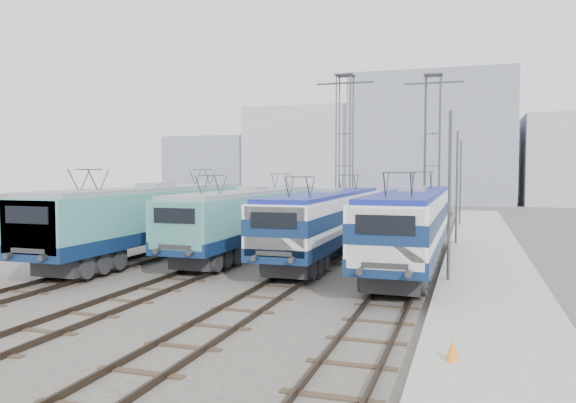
# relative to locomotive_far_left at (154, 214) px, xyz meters

# --- Properties ---
(ground) EXTENTS (160.00, 160.00, 0.00)m
(ground) POSITION_rel_locomotive_far_left_xyz_m (6.75, -5.30, -2.30)
(ground) COLOR #514C47
(platform) EXTENTS (4.00, 70.00, 0.30)m
(platform) POSITION_rel_locomotive_far_left_xyz_m (16.95, 2.70, -2.15)
(platform) COLOR #9E9E99
(platform) RESTS_ON ground
(locomotive_far_left) EXTENTS (2.93, 18.51, 3.48)m
(locomotive_far_left) POSITION_rel_locomotive_far_left_xyz_m (0.00, 0.00, 0.00)
(locomotive_far_left) COLOR #0E2249
(locomotive_far_left) RESTS_ON ground
(locomotive_center_left) EXTENTS (2.76, 17.40, 3.28)m
(locomotive_center_left) POSITION_rel_locomotive_far_left_xyz_m (4.50, 2.74, -0.13)
(locomotive_center_left) COLOR #0E2249
(locomotive_center_left) RESTS_ON ground
(locomotive_center_right) EXTENTS (2.72, 17.17, 3.23)m
(locomotive_center_right) POSITION_rel_locomotive_far_left_xyz_m (9.00, 2.28, -0.10)
(locomotive_center_right) COLOR #0E2249
(locomotive_center_right) RESTS_ON ground
(locomotive_far_right) EXTENTS (2.85, 17.99, 3.38)m
(locomotive_far_right) POSITION_rel_locomotive_far_left_xyz_m (13.50, 0.91, -0.00)
(locomotive_far_right) COLOR #0E2249
(locomotive_far_right) RESTS_ON ground
(catenary_tower_west) EXTENTS (4.50, 1.20, 12.00)m
(catenary_tower_west) POSITION_rel_locomotive_far_left_xyz_m (6.75, 16.70, 4.34)
(catenary_tower_west) COLOR #3F4247
(catenary_tower_west) RESTS_ON ground
(catenary_tower_east) EXTENTS (4.50, 1.20, 12.00)m
(catenary_tower_east) POSITION_rel_locomotive_far_left_xyz_m (13.25, 18.70, 4.34)
(catenary_tower_east) COLOR #3F4247
(catenary_tower_east) RESTS_ON ground
(mast_front) EXTENTS (0.12, 0.12, 7.00)m
(mast_front) POSITION_rel_locomotive_far_left_xyz_m (15.35, -3.30, 1.20)
(mast_front) COLOR #3F4247
(mast_front) RESTS_ON ground
(mast_mid) EXTENTS (0.12, 0.12, 7.00)m
(mast_mid) POSITION_rel_locomotive_far_left_xyz_m (15.35, 8.70, 1.20)
(mast_mid) COLOR #3F4247
(mast_mid) RESTS_ON ground
(mast_rear) EXTENTS (0.12, 0.12, 7.00)m
(mast_rear) POSITION_rel_locomotive_far_left_xyz_m (15.35, 20.70, 1.20)
(mast_rear) COLOR #3F4247
(mast_rear) RESTS_ON ground
(safety_cone) EXTENTS (0.31, 0.31, 0.51)m
(safety_cone) POSITION_rel_locomotive_far_left_xyz_m (15.82, -13.12, -1.74)
(safety_cone) COLOR orange
(safety_cone) RESTS_ON platform
(building_west) EXTENTS (18.00, 12.00, 14.00)m
(building_west) POSITION_rel_locomotive_far_left_xyz_m (-7.25, 56.70, 4.70)
(building_west) COLOR #A5ACB9
(building_west) RESTS_ON ground
(building_center) EXTENTS (22.00, 14.00, 18.00)m
(building_center) POSITION_rel_locomotive_far_left_xyz_m (10.75, 56.70, 6.70)
(building_center) COLOR gray
(building_center) RESTS_ON ground
(building_far_west) EXTENTS (14.00, 10.00, 10.00)m
(building_far_west) POSITION_rel_locomotive_far_left_xyz_m (-23.25, 56.70, 2.70)
(building_far_west) COLOR gray
(building_far_west) RESTS_ON ground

